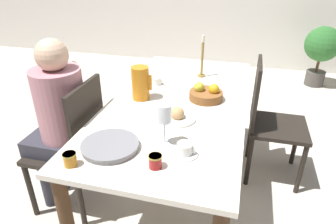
% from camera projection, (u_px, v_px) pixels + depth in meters
% --- Properties ---
extents(ground_plane, '(20.00, 20.00, 0.00)m').
position_uv_depth(ground_plane, '(177.00, 188.00, 2.31)').
color(ground_plane, beige).
extents(dining_table, '(0.87, 1.77, 0.75)m').
position_uv_depth(dining_table, '(178.00, 114.00, 2.01)').
color(dining_table, silver).
rests_on(dining_table, ground_plane).
extents(chair_person_side, '(0.42, 0.42, 0.93)m').
position_uv_depth(chair_person_side, '(74.00, 145.00, 1.95)').
color(chair_person_side, black).
rests_on(chair_person_side, ground_plane).
extents(chair_opposite, '(0.42, 0.42, 0.93)m').
position_uv_depth(chair_opposite, '(269.00, 119.00, 2.26)').
color(chair_opposite, black).
rests_on(chair_opposite, ground_plane).
extents(person_seated, '(0.39, 0.41, 1.19)m').
position_uv_depth(person_seated, '(58.00, 114.00, 1.89)').
color(person_seated, '#33333D').
rests_on(person_seated, ground_plane).
extents(red_pitcher, '(0.14, 0.11, 0.22)m').
position_uv_depth(red_pitcher, '(140.00, 83.00, 1.94)').
color(red_pitcher, orange).
rests_on(red_pitcher, dining_table).
extents(wine_glass_water, '(0.07, 0.07, 0.22)m').
position_uv_depth(wine_glass_water, '(164.00, 115.00, 1.44)').
color(wine_glass_water, white).
rests_on(wine_glass_water, dining_table).
extents(teacup_near_person, '(0.13, 0.13, 0.06)m').
position_uv_depth(teacup_near_person, '(185.00, 150.00, 1.42)').
color(teacup_near_person, white).
rests_on(teacup_near_person, dining_table).
extents(teacup_across, '(0.13, 0.13, 0.06)m').
position_uv_depth(teacup_across, '(156.00, 82.00, 2.18)').
color(teacup_across, white).
rests_on(teacup_across, dining_table).
extents(serving_tray, '(0.29, 0.29, 0.03)m').
position_uv_depth(serving_tray, '(110.00, 146.00, 1.47)').
color(serving_tray, gray).
rests_on(serving_tray, dining_table).
extents(bread_plate, '(0.21, 0.21, 0.08)m').
position_uv_depth(bread_plate, '(177.00, 116.00, 1.72)').
color(bread_plate, white).
rests_on(bread_plate, dining_table).
extents(jam_jar_amber, '(0.06, 0.06, 0.06)m').
position_uv_depth(jam_jar_amber, '(155.00, 161.00, 1.33)').
color(jam_jar_amber, '#A81E1E').
rests_on(jam_jar_amber, dining_table).
extents(jam_jar_red, '(0.06, 0.06, 0.06)m').
position_uv_depth(jam_jar_red, '(70.00, 159.00, 1.34)').
color(jam_jar_red, '#C67A1E').
rests_on(jam_jar_red, dining_table).
extents(fruit_bowl, '(0.22, 0.22, 0.11)m').
position_uv_depth(fruit_bowl, '(206.00, 94.00, 1.96)').
color(fruit_bowl, brown).
rests_on(fruit_bowl, dining_table).
extents(candlestick_tall, '(0.06, 0.06, 0.32)m').
position_uv_depth(candlestick_tall, '(202.00, 61.00, 2.29)').
color(candlestick_tall, olive).
rests_on(candlestick_tall, dining_table).
extents(potted_plant, '(0.45, 0.45, 0.79)m').
position_uv_depth(potted_plant, '(322.00, 48.00, 3.91)').
color(potted_plant, '#4C4742').
rests_on(potted_plant, ground_plane).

